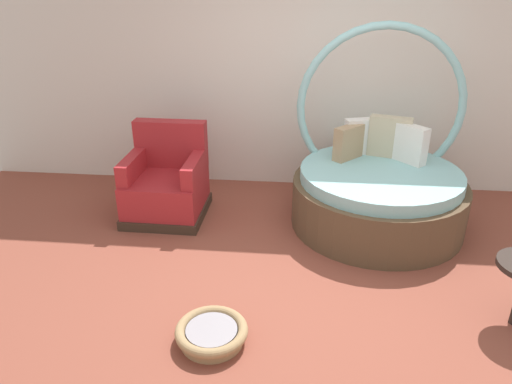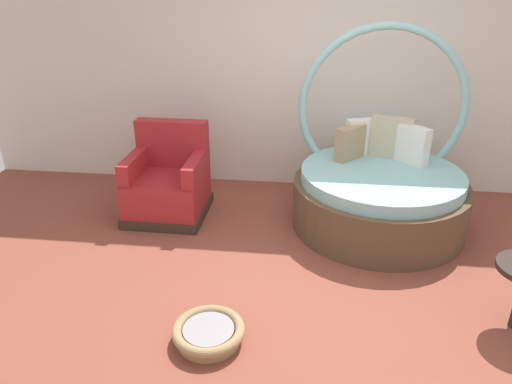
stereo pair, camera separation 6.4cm
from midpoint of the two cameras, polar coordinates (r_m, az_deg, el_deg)
The scene contains 5 objects.
ground_plane at distance 4.11m, azimuth 6.38°, elevation -10.52°, with size 8.00×8.00×0.02m, color brown.
back_wall at distance 5.48m, azimuth 7.12°, elevation 15.81°, with size 8.00×0.12×3.01m, color silver.
round_daybed at distance 4.93m, azimuth 13.97°, elevation 0.73°, with size 1.70×1.70×1.93m.
red_armchair at distance 5.07m, azimuth -10.93°, elevation 0.88°, with size 0.81×0.81×0.94m.
pet_basket at distance 3.48m, azimuth -5.85°, elevation -16.40°, with size 0.51×0.51×0.13m.
Camera 1 is at (-0.15, -3.35, 2.37)m, focal length 33.57 mm.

